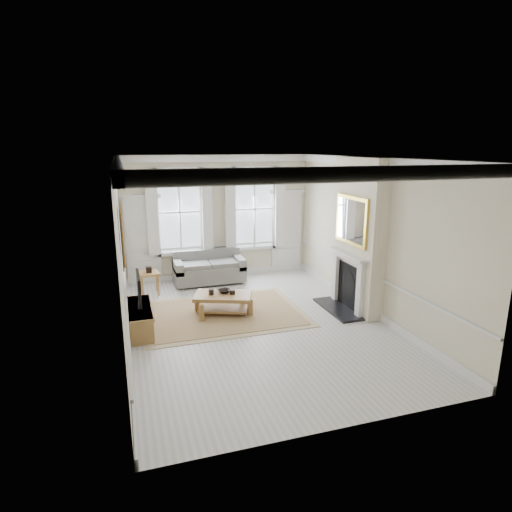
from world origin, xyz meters
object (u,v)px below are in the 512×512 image
object	(u,v)px
tv_stand	(140,319)
coffee_table	(223,298)
side_table	(149,277)
sofa	(209,269)

from	to	relation	value
tv_stand	coffee_table	bearing A→B (deg)	11.47
side_table	coffee_table	size ratio (longest dim) A/B	0.41
side_table	tv_stand	xyz separation A→B (m)	(-0.34, -2.20, -0.21)
sofa	tv_stand	world-z (taller)	sofa
sofa	coffee_table	distance (m)	2.36
tv_stand	sofa	bearing A→B (deg)	54.38
sofa	tv_stand	distance (m)	3.35
side_table	coffee_table	world-z (taller)	side_table
sofa	coffee_table	world-z (taller)	sofa
coffee_table	sofa	bearing A→B (deg)	106.93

